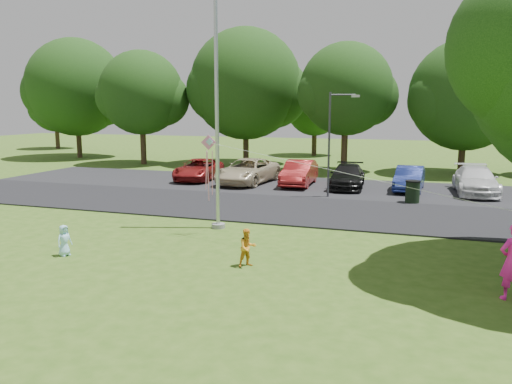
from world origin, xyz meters
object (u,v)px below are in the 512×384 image
(flagpole, at_px, (217,114))
(child_blue, at_px, (64,240))
(trash_can, at_px, (413,192))
(street_lamp, at_px, (333,135))
(kite, at_px, (218,157))
(child_yellow, at_px, (247,248))

(flagpole, bearing_deg, child_blue, -122.61)
(trash_can, xyz_separation_m, child_blue, (-9.69, -11.86, -0.07))
(flagpole, height_order, street_lamp, flagpole)
(child_blue, bearing_deg, flagpole, -15.37)
(flagpole, relative_size, trash_can, 9.24)
(flagpole, relative_size, child_blue, 10.60)
(trash_can, distance_m, kite, 10.57)
(flagpole, bearing_deg, street_lamp, 68.80)
(flagpole, distance_m, child_yellow, 5.91)
(trash_can, height_order, kite, kite)
(flagpole, xyz_separation_m, child_blue, (-3.00, -4.70, -3.69))
(child_yellow, height_order, kite, kite)
(flagpole, distance_m, child_blue, 6.69)
(child_blue, height_order, kite, kite)
(street_lamp, height_order, child_blue, street_lamp)
(child_yellow, relative_size, child_blue, 1.14)
(child_blue, bearing_deg, child_yellow, -64.77)
(child_yellow, relative_size, kite, 0.12)
(street_lamp, distance_m, trash_can, 4.55)
(street_lamp, xyz_separation_m, kite, (-2.42, -8.62, -0.34))
(trash_can, relative_size, child_yellow, 1.01)
(kite, bearing_deg, child_blue, -147.75)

